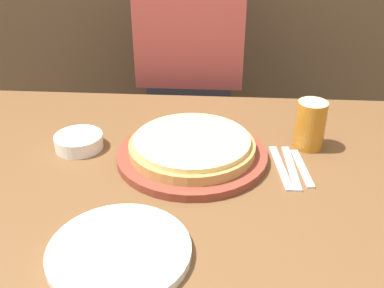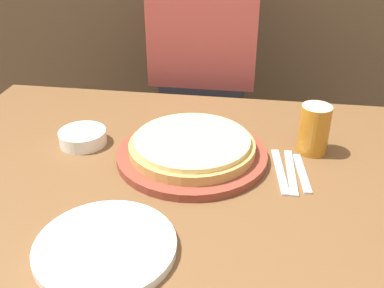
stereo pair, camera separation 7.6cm
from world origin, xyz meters
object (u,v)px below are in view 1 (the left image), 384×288
(beer_glass, at_px, (310,123))
(side_bowl, at_px, (79,142))
(spoon, at_px, (302,168))
(pizza_on_board, at_px, (192,149))
(fork, at_px, (280,167))
(dinner_knife, at_px, (291,168))
(diner_person, at_px, (190,98))
(dinner_plate, at_px, (119,251))

(beer_glass, xyz_separation_m, side_bowl, (-0.58, -0.05, -0.05))
(beer_glass, xyz_separation_m, spoon, (-0.03, -0.11, -0.06))
(pizza_on_board, height_order, fork, pizza_on_board)
(dinner_knife, distance_m, diner_person, 0.69)
(pizza_on_board, xyz_separation_m, dinner_plate, (-0.11, -0.34, -0.02))
(beer_glass, bearing_deg, side_bowl, -175.33)
(side_bowl, relative_size, fork, 0.63)
(beer_glass, distance_m, spoon, 0.13)
(side_bowl, distance_m, spoon, 0.55)
(fork, xyz_separation_m, dinner_knife, (0.03, 0.00, 0.00))
(beer_glass, bearing_deg, dinner_plate, -133.10)
(fork, bearing_deg, diner_person, 112.78)
(spoon, distance_m, diner_person, 0.70)
(dinner_knife, relative_size, spoon, 1.17)
(side_bowl, bearing_deg, spoon, -6.45)
(pizza_on_board, bearing_deg, spoon, -6.63)
(spoon, bearing_deg, fork, 180.00)
(dinner_knife, bearing_deg, diner_person, 114.72)
(fork, bearing_deg, spoon, 0.00)
(beer_glass, bearing_deg, fork, -125.75)
(diner_person, bearing_deg, pizza_on_board, -85.30)
(side_bowl, bearing_deg, fork, -7.09)
(side_bowl, relative_size, diner_person, 0.09)
(beer_glass, relative_size, spoon, 0.76)
(side_bowl, height_order, fork, side_bowl)
(pizza_on_board, relative_size, spoon, 2.24)
(pizza_on_board, height_order, dinner_knife, pizza_on_board)
(pizza_on_board, distance_m, side_bowl, 0.29)
(pizza_on_board, xyz_separation_m, diner_person, (-0.05, 0.59, -0.12))
(beer_glass, height_order, dinner_knife, beer_glass)
(diner_person, bearing_deg, dinner_knife, -65.28)
(dinner_plate, height_order, spoon, dinner_plate)
(side_bowl, distance_m, diner_person, 0.62)
(pizza_on_board, relative_size, dinner_knife, 1.91)
(beer_glass, distance_m, dinner_knife, 0.14)
(side_bowl, distance_m, fork, 0.50)
(pizza_on_board, height_order, dinner_plate, pizza_on_board)
(pizza_on_board, xyz_separation_m, fork, (0.21, -0.03, -0.02))
(spoon, bearing_deg, beer_glass, 75.27)
(dinner_plate, xyz_separation_m, side_bowl, (-0.18, 0.38, 0.01))
(dinner_plate, height_order, diner_person, diner_person)
(dinner_knife, relative_size, diner_person, 0.15)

